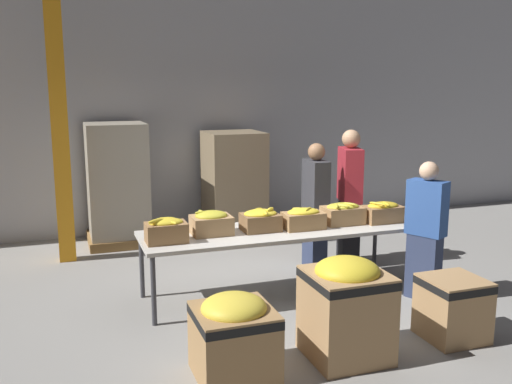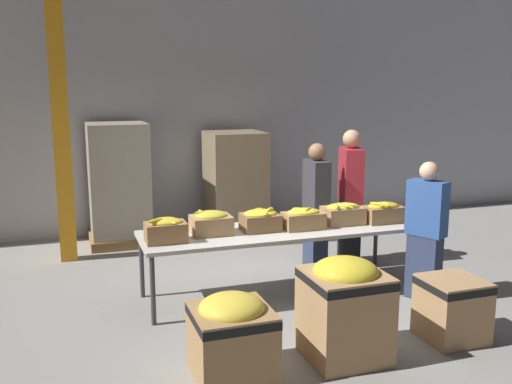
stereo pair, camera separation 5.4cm
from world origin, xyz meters
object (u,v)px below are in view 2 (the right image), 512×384
object	(u,v)px
support_pillar	(60,108)
pallet_stack_0	(235,184)
sorting_table	(279,233)
volunteer_0	(350,198)
banana_box_0	(166,230)
volunteer_1	(426,232)
pallet_stack_1	(119,185)
banana_box_3	(303,218)
donation_bin_2	(452,306)
banana_box_2	(260,220)
donation_bin_1	(345,306)
donation_bin_0	(232,334)
banana_box_1	(211,222)
banana_box_4	(343,213)
banana_box_5	(383,212)
volunteer_2	(316,207)

from	to	relation	value
support_pillar	pallet_stack_0	world-z (taller)	support_pillar
sorting_table	volunteer_0	xyz separation A→B (m)	(1.26, 0.73, 0.17)
volunteer_0	banana_box_0	bearing A→B (deg)	-56.24
banana_box_0	volunteer_0	world-z (taller)	volunteer_0
volunteer_1	pallet_stack_0	size ratio (longest dim) A/B	0.95
volunteer_0	pallet_stack_1	distance (m)	3.34
banana_box_3	donation_bin_2	world-z (taller)	banana_box_3
banana_box_2	donation_bin_1	world-z (taller)	banana_box_2
donation_bin_0	banana_box_1	bearing A→B (deg)	81.05
banana_box_2	pallet_stack_0	distance (m)	2.65
volunteer_0	banana_box_4	bearing A→B (deg)	-18.04
banana_box_2	pallet_stack_1	size ratio (longest dim) A/B	0.23
banana_box_2	donation_bin_2	distance (m)	2.13
banana_box_4	banana_box_5	bearing A→B (deg)	-9.53
donation_bin_1	volunteer_0	bearing A→B (deg)	61.15
volunteer_0	pallet_stack_0	bearing A→B (deg)	-137.61
sorting_table	volunteer_1	bearing A→B (deg)	-24.35
volunteer_2	banana_box_0	bearing A→B (deg)	-65.78
volunteer_1	support_pillar	xyz separation A→B (m)	(-3.62, 2.73, 1.25)
banana_box_3	pallet_stack_1	world-z (taller)	pallet_stack_1
banana_box_1	banana_box_5	size ratio (longest dim) A/B	0.94
sorting_table	donation_bin_1	bearing A→B (deg)	-90.53
banana_box_1	banana_box_4	world-z (taller)	banana_box_1
banana_box_1	donation_bin_1	bearing A→B (deg)	-65.55
banana_box_1	pallet_stack_0	size ratio (longest dim) A/B	0.26
banana_box_2	banana_box_5	world-z (taller)	banana_box_2
sorting_table	donation_bin_0	size ratio (longest dim) A/B	4.41
banana_box_1	support_pillar	world-z (taller)	support_pillar
banana_box_0	sorting_table	bearing A→B (deg)	4.90
sorting_table	banana_box_3	world-z (taller)	banana_box_3
banana_box_1	donation_bin_0	size ratio (longest dim) A/B	0.61
banana_box_2	volunteer_0	xyz separation A→B (m)	(1.47, 0.71, 0.00)
sorting_table	pallet_stack_1	size ratio (longest dim) A/B	1.72
volunteer_2	donation_bin_2	world-z (taller)	volunteer_2
banana_box_5	banana_box_4	bearing A→B (deg)	170.47
banana_box_2	donation_bin_2	xyz separation A→B (m)	(1.30, -1.60, -0.55)
banana_box_4	banana_box_5	xyz separation A→B (m)	(0.47, -0.08, -0.00)
pallet_stack_0	banana_box_1	bearing A→B (deg)	-112.21
pallet_stack_1	volunteer_2	bearing A→B (deg)	-41.81
donation_bin_2	pallet_stack_1	distance (m)	4.99
banana_box_1	volunteer_0	distance (m)	2.12
donation_bin_1	donation_bin_2	size ratio (longest dim) A/B	1.54
banana_box_3	donation_bin_2	distance (m)	1.81
banana_box_5	support_pillar	bearing A→B (deg)	147.76
volunteer_2	donation_bin_1	distance (m)	2.44
support_pillar	pallet_stack_1	bearing A→B (deg)	38.99
donation_bin_1	donation_bin_2	world-z (taller)	donation_bin_1
banana_box_3	banana_box_5	distance (m)	0.99
donation_bin_2	support_pillar	size ratio (longest dim) A/B	0.14
sorting_table	donation_bin_2	distance (m)	1.96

